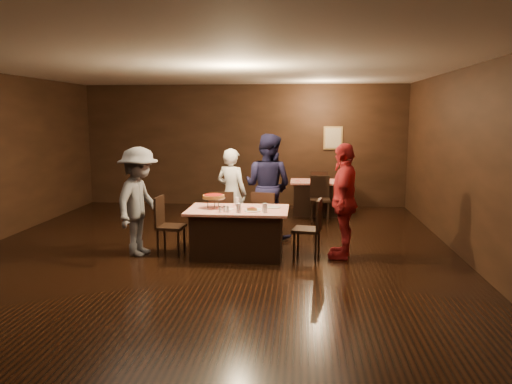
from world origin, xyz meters
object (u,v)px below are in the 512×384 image
main_table (238,232)px  diner_white_jacket (232,193)px  plate_empty (273,207)px  glass_front_left (239,208)px  back_table (319,198)px  glass_back (237,201)px  chair_far_right (266,218)px  diner_navy_hoodie (268,186)px  chair_end_right (307,228)px  pizza_stand (214,197)px  chair_far_left (221,217)px  glass_front_right (265,208)px  diner_grey_knit (139,202)px  chair_end_left (171,226)px  chair_back_near (320,199)px  chair_back_far (318,190)px  diner_red_shirt (344,201)px

main_table → diner_white_jacket: size_ratio=0.97×
plate_empty → glass_front_left: 0.68m
back_table → glass_back: size_ratio=9.29×
back_table → glass_front_left: 4.13m
chair_far_right → diner_navy_hoodie: bearing=-75.9°
chair_end_right → pizza_stand: pizza_stand is taller
chair_far_left → chair_far_right: size_ratio=1.00×
glass_front_right → diner_white_jacket: bearing=116.2°
diner_white_jacket → diner_navy_hoodie: size_ratio=0.86×
glass_front_left → glass_front_right: bearing=7.1°
diner_grey_knit → glass_back: bearing=-66.0°
chair_end_left → plate_empty: size_ratio=3.80×
chair_end_right → chair_back_near: 2.89m
chair_far_right → glass_front_right: 1.07m
chair_end_left → chair_back_far: size_ratio=1.00×
diner_navy_hoodie → glass_back: diner_navy_hoodie is taller
chair_far_left → back_table: bearing=-135.6°
chair_far_right → chair_back_near: (1.01, 2.12, 0.00)m
chair_far_right → chair_end_left: size_ratio=1.00×
diner_navy_hoodie → glass_front_right: (0.06, -1.51, -0.12)m
chair_far_right → glass_back: 0.73m
main_table → chair_back_near: (1.41, 2.87, 0.09)m
chair_end_left → diner_red_shirt: size_ratio=0.52×
pizza_stand → glass_front_right: 0.91m
pizza_stand → diner_red_shirt: bearing=0.7°
chair_far_left → chair_far_right: (0.80, 0.00, 0.00)m
main_table → back_table: (1.41, 3.57, 0.00)m
chair_back_near → main_table: bearing=-116.9°
chair_back_far → diner_grey_knit: 5.21m
pizza_stand → chair_far_left: bearing=90.0°
chair_far_right → chair_end_right: 1.03m
main_table → chair_end_left: 1.10m
main_table → diner_white_jacket: (-0.27, 1.22, 0.44)m
diner_red_shirt → main_table: bearing=-77.4°
chair_back_far → plate_empty: (-0.86, -4.02, 0.30)m
chair_end_right → diner_navy_hoodie: bearing=-140.4°
diner_red_shirt → glass_front_left: size_ratio=13.03×
chair_end_right → glass_front_left: chair_end_right is taller
main_table → chair_back_far: chair_back_far is taller
chair_back_far → plate_empty: 4.12m
chair_far_right → diner_red_shirt: size_ratio=0.52×
diner_grey_knit → main_table: bearing=-77.0°
back_table → plate_empty: size_ratio=5.20×
chair_back_near → plate_empty: (-0.86, -2.72, 0.30)m
pizza_stand → chair_end_right: bearing=-1.9°
chair_end_left → glass_front_right: size_ratio=6.79×
chair_far_right → chair_end_right: (0.70, -0.75, 0.00)m
main_table → diner_red_shirt: (1.68, 0.08, 0.53)m
chair_back_near → glass_front_left: 3.47m
back_table → diner_white_jacket: (-1.68, -2.35, 0.44)m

